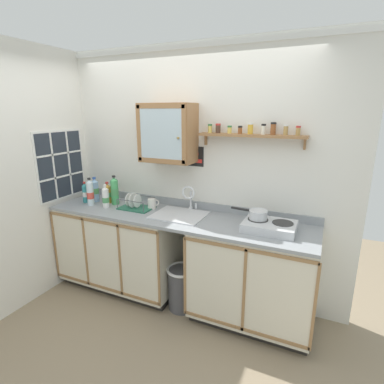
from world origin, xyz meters
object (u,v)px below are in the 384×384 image
Objects in this scene: bottle_opaque_white_2 at (106,197)px; bottle_soda_green_4 at (115,191)px; bottle_water_blue_1 at (95,190)px; trash_bin at (182,287)px; saucepan at (258,214)px; bottle_detergent_teal_5 at (85,193)px; warning_sign at (195,156)px; bottle_water_clear_3 at (90,193)px; hot_plate_stove at (269,226)px; sink at (180,217)px; bottle_juice_amber_0 at (108,193)px; dish_rack at (135,205)px; mug at (152,204)px; wall_cabinet at (168,133)px.

bottle_opaque_white_2 is 0.14m from bottle_soda_green_4.
trash_bin is (1.19, -0.16, -0.86)m from bottle_water_blue_1.
bottle_water_blue_1 is at bearing 179.28° from saucepan.
warning_sign is (1.22, 0.33, 0.45)m from bottle_detergent_teal_5.
warning_sign reaches higher than trash_bin.
bottle_water_clear_3 is at bearing -23.44° from bottle_detergent_teal_5.
bottle_water_clear_3 is at bearing -177.46° from hot_plate_stove.
saucepan is (0.78, -0.00, 0.15)m from sink.
bottle_water_blue_1 is (-0.17, -0.01, 0.02)m from bottle_juice_amber_0.
sink is 0.54m from dish_rack.
sink reaches higher than dish_rack.
bottle_opaque_white_2 is (0.26, -0.13, -0.02)m from bottle_water_blue_1.
warning_sign reaches higher than bottle_water_clear_3.
bottle_opaque_white_2 is 0.71× the size of dish_rack.
bottle_water_clear_3 is 0.71m from mug.
sink is 1.07m from bottle_water_clear_3.
saucepan is 1.96m from bottle_detergent_teal_5.
saucepan is 1.16m from mug.
warning_sign is at bearing 15.41° from bottle_soda_green_4.
bottle_juice_amber_0 is (-0.94, 0.03, 0.13)m from sink.
bottle_water_clear_3 is 0.26m from bottle_soda_green_4.
wall_cabinet is at bearing 171.64° from hot_plate_stove.
bottle_water_blue_1 is 1.18× the size of bottle_detergent_teal_5.
bottle_opaque_white_2 is at bearing -8.11° from bottle_detergent_teal_5.
bottle_water_blue_1 is at bearing 46.31° from bottle_detergent_teal_5.
trash_bin is at bearing -24.48° from mug.
mug is 0.92m from trash_bin.
bottle_water_blue_1 is 1.13m from wall_cabinet.
bottle_water_blue_1 is 1.48m from trash_bin.
bottle_soda_green_4 is 0.56× the size of wall_cabinet.
bottle_juice_amber_0 is 0.97× the size of bottle_opaque_white_2.
hot_plate_stove is at bearing -4.17° from mug.
bottle_opaque_white_2 is 0.98m from wall_cabinet.
bottle_soda_green_4 is at bearing -164.59° from warning_sign.
bottle_juice_amber_0 is 0.16m from bottle_opaque_white_2.
bottle_juice_amber_0 is 0.26m from bottle_detergent_teal_5.
bottle_water_blue_1 reaches higher than sink.
bottle_water_clear_3 is at bearing -128.71° from bottle_juice_amber_0.
wall_cabinet is (-1.09, 0.16, 0.76)m from hot_plate_stove.
bottle_water_clear_3 is at bearing -160.58° from warning_sign.
wall_cabinet is at bearing 9.13° from bottle_soda_green_4.
mug is at bearing 3.28° from bottle_juice_amber_0.
bottle_soda_green_4 is 0.47m from mug.
warning_sign is at bearing 159.72° from saucepan.
saucepan is at bearing -1.15° from bottle_juice_amber_0.
bottle_water_blue_1 is (-1.11, 0.02, 0.16)m from sink.
wall_cabinet is (0.86, 0.25, 0.66)m from bottle_water_clear_3.
sink is at bearing 2.85° from bottle_detergent_teal_5.
hot_plate_stove is at bearing 7.95° from trash_bin.
bottle_water_clear_3 is at bearing -173.78° from sink.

